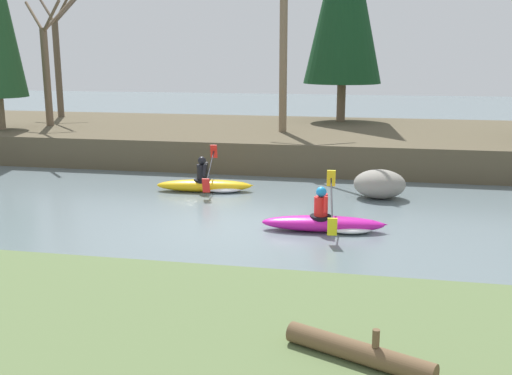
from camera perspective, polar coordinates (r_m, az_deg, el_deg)
The scene contains 9 objects.
ground_plane at distance 13.71m, azimuth -1.72°, elevation -3.61°, with size 90.00×90.00×0.00m, color slate.
riverbank_far at distance 23.18m, azimuth 3.76°, elevation 4.40°, with size 44.00×8.69×1.04m.
bare_tree_upstream at distance 28.43m, azimuth -18.32°, elevation 11.75°, with size 3.13×3.09×5.63m.
bare_tree_mid_upstream at distance 25.09m, azimuth -19.29°, elevation 10.94°, with size 2.78×2.75×4.97m.
bare_tree_mid_downstream at distance 21.88m, azimuth 2.74°, elevation 13.92°, with size 3.83×3.79×6.98m.
kayaker_lead at distance 13.30m, azimuth 6.89°, elevation -3.33°, with size 2.79×2.07×1.20m.
kayaker_middle at distance 17.03m, azimuth -4.57°, elevation 0.28°, with size 2.80×2.07×1.20m.
boulder_midstream at distance 16.49m, azimuth 11.68°, elevation 0.33°, with size 1.39×1.09×0.78m.
driftwood_log at distance 6.88m, azimuth 9.72°, elevation -15.16°, with size 1.67×0.93×0.44m.
Camera 1 is at (2.96, -12.82, 3.85)m, focal length 42.00 mm.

